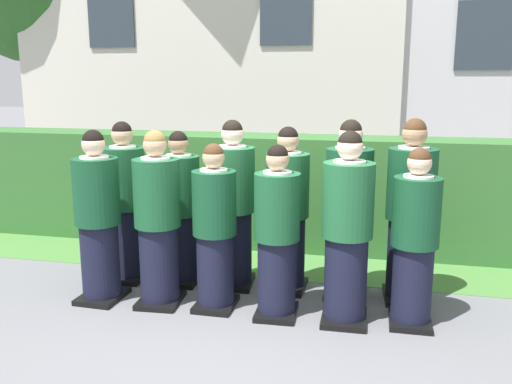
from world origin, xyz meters
The scene contains 15 objects.
ground_plane centered at (0.00, 0.00, 0.00)m, with size 60.00×60.00×0.00m, color slate.
student_front_row_0 centered at (-1.44, -0.04, 0.77)m, with size 0.42×0.52×1.63m.
student_front_row_1 centered at (-0.86, 0.00, 0.78)m, with size 0.42×0.53×1.63m.
student_front_row_2 centered at (-0.32, 0.02, 0.72)m, with size 0.40×0.48×1.53m.
student_front_row_3 centered at (0.26, -0.02, 0.73)m, with size 0.40×0.45×1.54m.
student_front_row_4 centered at (0.86, -0.01, 0.79)m, with size 0.43×0.52×1.67m.
student_front_row_5 centered at (1.42, 0.05, 0.73)m, with size 0.40×0.48×1.53m.
student_rear_row_0 centered at (-1.44, 0.54, 0.79)m, with size 0.43×0.52×1.66m.
student_rear_row_1 centered at (-0.85, 0.57, 0.75)m, with size 0.41×0.50×1.57m.
student_rear_row_2 centered at (-0.31, 0.60, 0.80)m, with size 0.44×0.52×1.69m.
student_rear_row_3 centered at (0.24, 0.62, 0.78)m, with size 0.42×0.48×1.63m.
student_rear_row_4 centered at (0.83, 0.60, 0.82)m, with size 0.45×0.49×1.71m.
student_rear_row_5 centered at (1.40, 0.60, 0.83)m, with size 0.45×0.55×1.73m.
hedge centered at (0.00, 2.07, 0.69)m, with size 10.32×0.70×1.38m.
lawn_strip centered at (0.00, 1.27, 0.00)m, with size 10.32×0.90×0.01m, color #477A38.
Camera 1 is at (1.10, -4.56, 2.10)m, focal length 38.61 mm.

